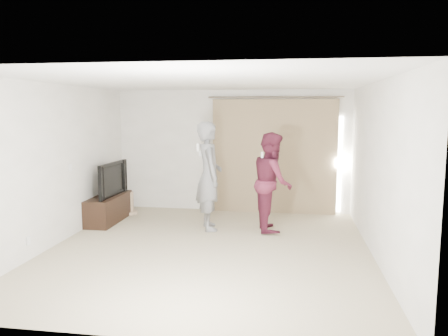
{
  "coord_description": "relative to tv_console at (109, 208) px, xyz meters",
  "views": [
    {
      "loc": [
        1.25,
        -6.51,
        2.18
      ],
      "look_at": [
        0.06,
        1.2,
        1.14
      ],
      "focal_mm": 35.0,
      "sensor_mm": 36.0,
      "label": 1
    }
  ],
  "objects": [
    {
      "name": "floor",
      "position": [
        2.27,
        -1.43,
        -0.26
      ],
      "size": [
        5.5,
        5.5,
        0.0
      ],
      "primitive_type": "plane",
      "color": "tan",
      "rests_on": "ground"
    },
    {
      "name": "wall_back",
      "position": [
        2.27,
        1.32,
        1.04
      ],
      "size": [
        5.0,
        0.04,
        2.6
      ],
      "primitive_type": "cube",
      "color": "white",
      "rests_on": "ground"
    },
    {
      "name": "wall_left",
      "position": [
        -0.23,
        -1.43,
        1.04
      ],
      "size": [
        0.04,
        5.5,
        2.6
      ],
      "color": "white",
      "rests_on": "ground"
    },
    {
      "name": "ceiling",
      "position": [
        2.27,
        -1.43,
        2.34
      ],
      "size": [
        5.0,
        5.5,
        0.01
      ],
      "primitive_type": "cube",
      "color": "white",
      "rests_on": "wall_back"
    },
    {
      "name": "curtain",
      "position": [
        3.18,
        1.25,
        0.95
      ],
      "size": [
        2.8,
        0.11,
        2.46
      ],
      "color": "#9F8661",
      "rests_on": "ground"
    },
    {
      "name": "tv_console",
      "position": [
        0.0,
        0.0,
        0.0
      ],
      "size": [
        0.46,
        1.33,
        0.51
      ],
      "primitive_type": "cube",
      "color": "black",
      "rests_on": "ground"
    },
    {
      "name": "tv",
      "position": [
        0.0,
        0.0,
        0.59
      ],
      "size": [
        0.2,
        1.15,
        0.66
      ],
      "primitive_type": "imported",
      "rotation": [
        0.0,
        0.0,
        1.53
      ],
      "color": "black",
      "rests_on": "tv_console"
    },
    {
      "name": "scratching_post",
      "position": [
        0.16,
        0.64,
        -0.07
      ],
      "size": [
        0.35,
        0.35,
        0.47
      ],
      "color": "tan",
      "rests_on": "ground"
    },
    {
      "name": "person_man",
      "position": [
        2.05,
        -0.23,
        0.73
      ],
      "size": [
        0.69,
        0.84,
        1.97
      ],
      "color": "slate",
      "rests_on": "ground"
    },
    {
      "name": "person_woman",
      "position": [
        3.19,
        -0.12,
        0.64
      ],
      "size": [
        0.82,
        0.97,
        1.79
      ],
      "color": "maroon",
      "rests_on": "ground"
    }
  ]
}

